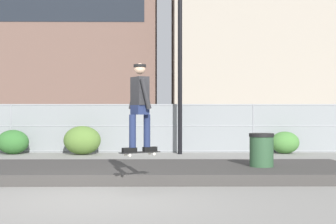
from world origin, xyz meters
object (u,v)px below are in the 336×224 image
(skateboard, at_px, (140,153))
(street_lamp, at_px, (180,37))
(parked_car_near, at_px, (21,128))
(shrub_center, at_px, (82,140))
(trash_bin, at_px, (261,155))
(shrub_left, at_px, (13,142))
(shrub_right, at_px, (285,143))
(skater, at_px, (140,102))

(skateboard, bearing_deg, street_lamp, 82.53)
(street_lamp, distance_m, parked_car_near, 8.47)
(shrub_center, height_order, trash_bin, shrub_center)
(trash_bin, bearing_deg, shrub_left, 142.20)
(parked_car_near, distance_m, shrub_right, 11.32)
(skater, bearing_deg, shrub_right, 59.16)
(shrub_center, bearing_deg, skater, -72.77)
(shrub_center, distance_m, shrub_right, 7.47)
(street_lamp, relative_size, shrub_right, 6.51)
(shrub_center, bearing_deg, shrub_right, 2.62)
(street_lamp, bearing_deg, skateboard, -97.47)
(shrub_left, distance_m, trash_bin, 9.93)
(street_lamp, distance_m, shrub_left, 7.23)
(street_lamp, bearing_deg, skater, -97.47)
(shrub_left, bearing_deg, shrub_right, 0.75)
(skateboard, relative_size, shrub_right, 0.75)
(skateboard, height_order, street_lamp, street_lamp)
(parked_car_near, xyz_separation_m, shrub_center, (3.34, -3.69, -0.32))
(skateboard, distance_m, shrub_right, 9.73)
(skater, relative_size, street_lamp, 0.25)
(shrub_left, distance_m, shrub_center, 2.58)
(skater, xyz_separation_m, trash_bin, (2.79, 2.13, -1.21))
(street_lamp, distance_m, shrub_center, 5.18)
(street_lamp, xyz_separation_m, trash_bin, (1.71, -6.05, -3.77))
(street_lamp, relative_size, shrub_center, 5.13)
(skater, relative_size, shrub_left, 1.47)
(skater, distance_m, shrub_right, 9.81)
(trash_bin, bearing_deg, street_lamp, 105.82)
(skateboard, relative_size, parked_car_near, 0.17)
(shrub_right, bearing_deg, skateboard, -120.84)
(street_lamp, bearing_deg, shrub_right, 2.41)
(skater, height_order, trash_bin, skater)
(skater, xyz_separation_m, shrub_left, (-5.05, 8.21, -1.28))
(skateboard, xyz_separation_m, shrub_right, (4.98, 8.35, -0.35))
(shrub_left, height_order, trash_bin, trash_bin)
(shrub_left, relative_size, shrub_center, 0.86)
(shrub_right, bearing_deg, parked_car_near, 162.79)
(street_lamp, height_order, trash_bin, street_lamp)
(skater, bearing_deg, skateboard, 180.00)
(street_lamp, xyz_separation_m, shrub_center, (-3.55, -0.18, -3.77))
(skater, height_order, shrub_left, skater)
(shrub_left, distance_m, shrub_right, 10.04)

